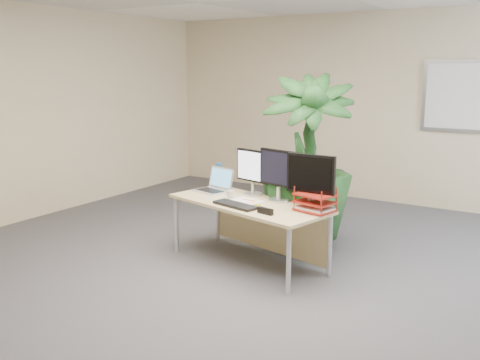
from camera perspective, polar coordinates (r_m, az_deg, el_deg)
The scene contains 17 objects.
floor at distance 4.67m, azimuth -1.19°, elevation -12.27°, with size 8.00×8.00×0.00m, color #4B4B50.
back_wall at distance 7.94m, azimuth 14.97°, elevation 7.39°, with size 7.00×0.04×2.70m, color beige.
whiteboard at distance 7.62m, azimuth 23.68°, elevation 8.15°, with size 1.30×0.04×0.95m.
desk at distance 5.30m, azimuth 1.55°, elevation -3.56°, with size 1.75×1.04×0.63m.
floor_plant at distance 5.61m, azimuth 6.97°, elevation -0.16°, with size 0.84×0.84×1.50m, color #123414.
monitor_left at distance 5.45m, azimuth 1.39°, elevation 1.15°, with size 0.42×0.19×0.47m.
monitor_right at distance 5.20m, azimuth 4.15°, elevation 0.85°, with size 0.45×0.21×0.51m.
monitor_dark at distance 4.89m, azimuth 7.55°, elevation 0.16°, with size 0.47×0.21×0.52m.
laptop at distance 5.67m, azimuth -2.67°, elevation -0.60°, with size 0.40×0.37×0.25m.
keyboard at distance 5.05m, azimuth -0.48°, elevation -2.68°, with size 0.47×0.16×0.03m, color black.
coffee_mug at distance 5.34m, azimuth -1.02°, elevation -1.56°, with size 0.11×0.07×0.08m.
spiral_notebook at distance 5.22m, azimuth 0.70°, elevation -2.28°, with size 0.30×0.22×0.01m, color white.
orange_pen at distance 5.22m, azimuth 0.97°, elevation -2.17°, with size 0.01×0.01×0.15m, color orange.
yellow_highlighter at distance 5.10m, azimuth 1.70°, elevation -2.60°, with size 0.02×0.02×0.12m, color yellow.
water_bottle at distance 5.83m, azimuth -2.24°, elevation 0.44°, with size 0.07×0.07×0.27m.
letter_tray at distance 4.91m, azimuth 8.01°, elevation -2.52°, with size 0.38×0.32×0.16m.
stapler at distance 4.79m, azimuth 2.72°, elevation -3.32°, with size 0.16×0.04×0.05m, color black.
Camera 1 is at (2.35, -3.56, 1.90)m, focal length 40.00 mm.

